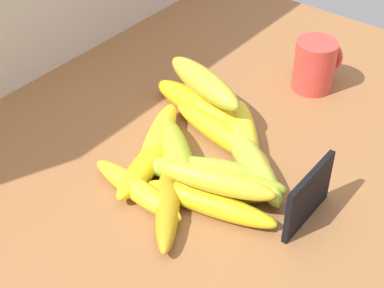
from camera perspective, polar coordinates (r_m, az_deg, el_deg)
name	(u,v)px	position (r cm, az deg, el deg)	size (l,w,h in cm)	color
counter_top	(210,166)	(90.31, 1.73, -2.15)	(110.00, 76.00, 3.00)	#935F36
chalkboard_sign	(308,198)	(78.97, 11.13, -5.14)	(11.00, 1.80, 8.40)	black
coffee_mug	(315,64)	(104.96, 11.84, 7.55)	(8.68, 7.18, 8.99)	#D84038
banana_0	(177,156)	(86.39, -1.46, -1.18)	(19.42, 4.37, 4.37)	#A2B22B
banana_1	(230,188)	(81.53, 3.75, -4.28)	(15.54, 4.24, 4.24)	#AFC62E
banana_2	(197,104)	(96.92, 0.51, 3.89)	(18.18, 4.28, 4.28)	yellow
banana_3	(221,133)	(91.28, 2.81, 1.05)	(20.12, 3.66, 3.66)	yellow
banana_4	(210,204)	(79.83, 1.79, -5.78)	(19.13, 3.41, 3.41)	yellow
banana_5	(158,140)	(89.87, -3.29, 0.40)	(18.48, 3.83, 3.83)	yellow
banana_6	(251,161)	(86.22, 5.74, -1.63)	(19.70, 4.06, 4.06)	gold
banana_7	(245,138)	(90.38, 5.16, 0.54)	(19.64, 3.82, 3.82)	yellow
banana_8	(201,171)	(84.22, 0.91, -2.60)	(17.27, 4.00, 4.00)	#A0BE31
banana_9	(168,201)	(80.24, -2.33, -5.57)	(18.60, 3.28, 3.28)	#B68D19
banana_10	(147,165)	(85.63, -4.42, -2.02)	(15.87, 3.74, 3.74)	yellow
banana_11	(137,189)	(82.24, -5.33, -4.40)	(16.98, 3.26, 3.26)	yellow
banana_12	(215,181)	(78.13, 2.27, -3.58)	(16.72, 3.37, 3.37)	yellow
banana_13	(204,83)	(94.34, 1.18, 5.96)	(17.34, 4.34, 4.34)	gold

